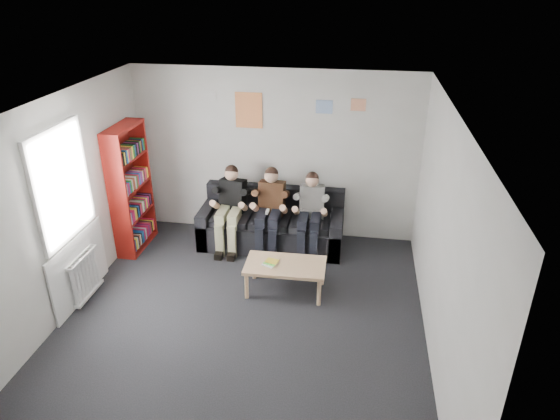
{
  "coord_description": "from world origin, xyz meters",
  "views": [
    {
      "loc": [
        1.27,
        -4.86,
        3.99
      ],
      "look_at": [
        0.28,
        1.3,
        0.97
      ],
      "focal_mm": 32.0,
      "sensor_mm": 36.0,
      "label": 1
    }
  ],
  "objects_px": {
    "person_left": "(230,209)",
    "coffee_table": "(285,267)",
    "person_right": "(310,215)",
    "person_middle": "(270,211)",
    "sofa": "(272,225)",
    "bookshelf": "(131,189)"
  },
  "relations": [
    {
      "from": "sofa",
      "to": "bookshelf",
      "type": "distance_m",
      "value": 2.24
    },
    {
      "from": "coffee_table",
      "to": "person_middle",
      "type": "distance_m",
      "value": 1.21
    },
    {
      "from": "sofa",
      "to": "bookshelf",
      "type": "relative_size",
      "value": 1.13
    },
    {
      "from": "person_left",
      "to": "person_middle",
      "type": "distance_m",
      "value": 0.62
    },
    {
      "from": "sofa",
      "to": "person_left",
      "type": "xyz_separation_m",
      "value": [
        -0.62,
        -0.2,
        0.34
      ]
    },
    {
      "from": "coffee_table",
      "to": "sofa",
      "type": "bearing_deg",
      "value": 107.46
    },
    {
      "from": "person_left",
      "to": "bookshelf",
      "type": "bearing_deg",
      "value": -161.56
    },
    {
      "from": "bookshelf",
      "to": "coffee_table",
      "type": "distance_m",
      "value": 2.72
    },
    {
      "from": "sofa",
      "to": "person_middle",
      "type": "relative_size",
      "value": 1.7
    },
    {
      "from": "sofa",
      "to": "person_right",
      "type": "distance_m",
      "value": 0.73
    },
    {
      "from": "sofa",
      "to": "bookshelf",
      "type": "xyz_separation_m",
      "value": [
        -2.1,
        -0.43,
        0.67
      ]
    },
    {
      "from": "person_right",
      "to": "person_left",
      "type": "bearing_deg",
      "value": 174.35
    },
    {
      "from": "person_middle",
      "to": "bookshelf",
      "type": "bearing_deg",
      "value": -170.84
    },
    {
      "from": "person_right",
      "to": "person_middle",
      "type": "bearing_deg",
      "value": 174.5
    },
    {
      "from": "person_middle",
      "to": "coffee_table",
      "type": "bearing_deg",
      "value": -66.57
    },
    {
      "from": "person_middle",
      "to": "person_left",
      "type": "bearing_deg",
      "value": -177.05
    },
    {
      "from": "bookshelf",
      "to": "person_right",
      "type": "relative_size",
      "value": 1.55
    },
    {
      "from": "bookshelf",
      "to": "person_left",
      "type": "distance_m",
      "value": 1.53
    },
    {
      "from": "person_left",
      "to": "coffee_table",
      "type": "bearing_deg",
      "value": -37.14
    },
    {
      "from": "coffee_table",
      "to": "bookshelf",
      "type": "bearing_deg",
      "value": 160.77
    },
    {
      "from": "sofa",
      "to": "bookshelf",
      "type": "height_order",
      "value": "bookshelf"
    },
    {
      "from": "bookshelf",
      "to": "sofa",
      "type": "bearing_deg",
      "value": 12.42
    }
  ]
}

